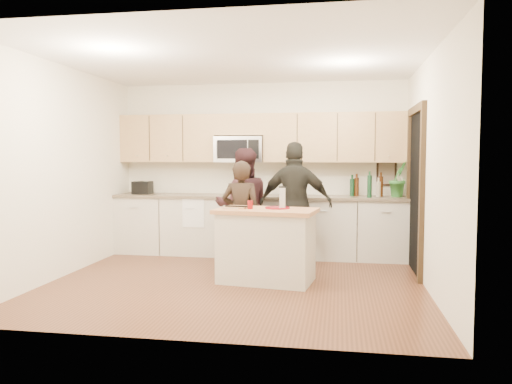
% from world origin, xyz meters
% --- Properties ---
extents(floor, '(4.50, 4.50, 0.00)m').
position_xyz_m(floor, '(0.00, 0.00, 0.00)').
color(floor, brown).
rests_on(floor, ground).
extents(room_shell, '(4.52, 4.02, 2.71)m').
position_xyz_m(room_shell, '(0.00, 0.00, 1.73)').
color(room_shell, silver).
rests_on(room_shell, ground).
extents(back_cabinetry, '(4.50, 0.66, 0.94)m').
position_xyz_m(back_cabinetry, '(0.00, 1.69, 0.47)').
color(back_cabinetry, beige).
rests_on(back_cabinetry, ground).
extents(upper_cabinetry, '(4.50, 0.33, 0.75)m').
position_xyz_m(upper_cabinetry, '(0.03, 1.83, 1.84)').
color(upper_cabinetry, tan).
rests_on(upper_cabinetry, ground).
extents(microwave, '(0.76, 0.41, 0.40)m').
position_xyz_m(microwave, '(-0.31, 1.80, 1.65)').
color(microwave, silver).
rests_on(microwave, ground).
extents(doorway, '(0.06, 1.25, 2.20)m').
position_xyz_m(doorway, '(2.23, 0.90, 1.16)').
color(doorway, black).
rests_on(doorway, ground).
extents(framed_picture, '(0.30, 0.03, 0.38)m').
position_xyz_m(framed_picture, '(1.95, 1.98, 1.28)').
color(framed_picture, black).
rests_on(framed_picture, ground).
extents(dish_towel, '(0.34, 0.60, 0.48)m').
position_xyz_m(dish_towel, '(-0.95, 1.50, 0.80)').
color(dish_towel, white).
rests_on(dish_towel, ground).
extents(island, '(1.28, 0.86, 0.90)m').
position_xyz_m(island, '(0.36, 0.08, 0.45)').
color(island, beige).
rests_on(island, ground).
extents(red_plate, '(0.30, 0.30, 0.02)m').
position_xyz_m(red_plate, '(0.49, 0.15, 0.91)').
color(red_plate, maroon).
rests_on(red_plate, island).
extents(box_grater, '(0.09, 0.07, 0.26)m').
position_xyz_m(box_grater, '(0.56, 0.12, 1.05)').
color(box_grater, silver).
rests_on(box_grater, red_plate).
extents(drink_glass, '(0.06, 0.06, 0.11)m').
position_xyz_m(drink_glass, '(0.17, 0.02, 0.95)').
color(drink_glass, maroon).
rests_on(drink_glass, island).
extents(cutting_board, '(0.30, 0.22, 0.02)m').
position_xyz_m(cutting_board, '(-0.02, 0.07, 0.91)').
color(cutting_board, '#BE804F').
rests_on(cutting_board, island).
extents(tongs, '(0.29, 0.07, 0.02)m').
position_xyz_m(tongs, '(-0.00, 0.06, 0.93)').
color(tongs, black).
rests_on(tongs, cutting_board).
extents(knife, '(0.22, 0.05, 0.01)m').
position_xyz_m(knife, '(-0.05, -0.12, 0.92)').
color(knife, silver).
rests_on(knife, cutting_board).
extents(toaster, '(0.28, 0.24, 0.21)m').
position_xyz_m(toaster, '(-1.88, 1.67, 1.04)').
color(toaster, black).
rests_on(toaster, back_cabinetry).
extents(bottle_cluster, '(0.74, 0.30, 0.38)m').
position_xyz_m(bottle_cluster, '(1.74, 1.70, 1.11)').
color(bottle_cluster, '#10311A').
rests_on(bottle_cluster, back_cabinetry).
extents(orchid, '(0.38, 0.39, 0.55)m').
position_xyz_m(orchid, '(2.10, 1.72, 1.22)').
color(orchid, '#2E6E2C').
rests_on(orchid, back_cabinetry).
extents(woman_left, '(0.57, 0.41, 1.48)m').
position_xyz_m(woman_left, '(-0.06, 0.63, 0.74)').
color(woman_left, black).
rests_on(woman_left, ground).
extents(woman_center, '(0.94, 0.82, 1.66)m').
position_xyz_m(woman_center, '(-0.13, 1.13, 0.83)').
color(woman_center, black).
rests_on(woman_center, ground).
extents(woman_right, '(1.03, 0.45, 1.75)m').
position_xyz_m(woman_right, '(0.63, 1.07, 0.87)').
color(woman_right, black).
rests_on(woman_right, ground).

